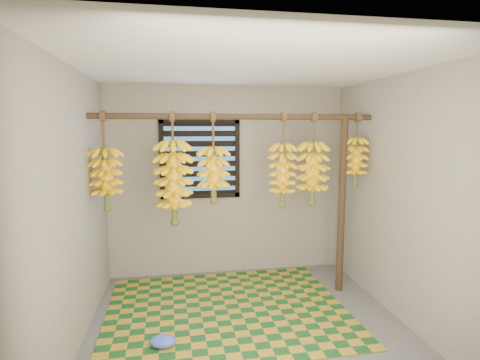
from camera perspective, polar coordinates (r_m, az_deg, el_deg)
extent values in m
cube|color=#505050|center=(3.78, 1.50, -22.00)|extent=(3.00, 3.00, 0.01)
cube|color=silver|center=(3.32, 1.66, 17.00)|extent=(3.00, 3.00, 0.01)
cube|color=gray|center=(4.81, -1.90, -0.23)|extent=(3.00, 0.01, 2.40)
cube|color=gray|center=(3.40, -24.25, -4.34)|extent=(0.01, 3.00, 2.40)
cube|color=gray|center=(3.92, 23.70, -2.75)|extent=(0.01, 3.00, 2.40)
cube|color=black|center=(4.72, -6.10, 3.23)|extent=(1.00, 0.04, 1.00)
cylinder|color=#41321F|center=(3.97, -0.37, 9.63)|extent=(3.00, 0.06, 0.06)
cylinder|color=#41321F|center=(4.41, 15.24, -3.88)|extent=(0.08, 0.08, 2.00)
cube|color=#164D1E|center=(4.12, -2.01, -19.16)|extent=(2.49, 2.01, 0.01)
ellipsoid|color=blue|center=(3.57, -11.69, -22.94)|extent=(0.26, 0.21, 0.10)
cylinder|color=brown|center=(3.98, -20.07, 6.92)|extent=(0.02, 0.02, 0.37)
cylinder|color=#4C5923|center=(4.01, -19.77, 0.43)|extent=(0.05, 0.05, 0.60)
cylinder|color=brown|center=(3.92, -10.26, 7.72)|extent=(0.02, 0.02, 0.31)
cylinder|color=#4C5923|center=(3.95, -10.06, -0.17)|extent=(0.07, 0.07, 0.84)
cylinder|color=brown|center=(3.93, -4.12, 7.37)|extent=(0.02, 0.02, 0.37)
cylinder|color=#4C5923|center=(3.96, -4.05, 1.09)|extent=(0.06, 0.06, 0.56)
cylinder|color=brown|center=(4.08, 6.65, 7.60)|extent=(0.02, 0.02, 0.34)
cylinder|color=#4C5923|center=(4.11, 6.54, 0.99)|extent=(0.05, 0.05, 0.67)
cylinder|color=brown|center=(4.19, 11.17, 7.54)|extent=(0.02, 0.02, 0.33)
cylinder|color=#4C5923|center=(4.21, 11.00, 1.22)|extent=(0.06, 0.06, 0.66)
cylinder|color=brown|center=(4.39, 17.46, 7.73)|extent=(0.02, 0.02, 0.27)
cylinder|color=#4C5923|center=(4.41, 17.26, 2.88)|extent=(0.05, 0.05, 0.54)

